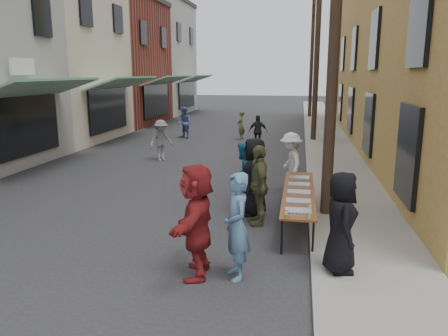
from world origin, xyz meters
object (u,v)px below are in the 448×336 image
(utility_pole_far, at_px, (312,58))
(server, at_px, (341,222))
(serving_table, at_px, (299,193))
(catering_tray_sausage, at_px, (298,212))
(utility_pole_near, at_px, (335,21))
(guest_front_c, at_px, (243,175))
(utility_pole_mid, at_px, (317,49))
(guest_front_a, at_px, (254,177))

(utility_pole_far, distance_m, server, 27.41)
(serving_table, xyz_separation_m, catering_tray_sausage, (-0.00, -1.65, 0.08))
(server, bearing_deg, serving_table, 8.39)
(utility_pole_near, height_order, utility_pole_far, same)
(guest_front_c, bearing_deg, utility_pole_near, 97.75)
(utility_pole_far, bearing_deg, utility_pole_near, -90.00)
(utility_pole_mid, distance_m, catering_tray_sausage, 14.69)
(guest_front_c, bearing_deg, catering_tray_sausage, 47.36)
(utility_pole_mid, relative_size, guest_front_a, 4.77)
(catering_tray_sausage, distance_m, guest_front_a, 2.32)
(serving_table, bearing_deg, server, -75.01)
(utility_pole_mid, bearing_deg, utility_pole_near, -90.00)
(guest_front_c, height_order, server, server)
(utility_pole_near, relative_size, guest_front_a, 4.77)
(utility_pole_mid, bearing_deg, server, -89.81)
(serving_table, bearing_deg, guest_front_a, 159.14)
(utility_pole_near, height_order, guest_front_c, utility_pole_near)
(serving_table, height_order, guest_front_c, guest_front_c)
(utility_pole_near, xyz_separation_m, serving_table, (-0.65, -0.55, -3.79))
(utility_pole_near, distance_m, catering_tray_sausage, 4.36)
(utility_pole_near, relative_size, guest_front_c, 5.29)
(utility_pole_near, bearing_deg, catering_tray_sausage, -106.49)
(utility_pole_near, xyz_separation_m, server, (0.05, -3.18, -3.54))
(serving_table, distance_m, guest_front_c, 1.71)
(utility_pole_mid, bearing_deg, guest_front_a, -98.04)
(guest_front_a, relative_size, server, 1.10)
(guest_front_c, bearing_deg, utility_pole_mid, -170.93)
(guest_front_c, xyz_separation_m, server, (2.11, -3.59, 0.11))
(utility_pole_near, distance_m, utility_pole_far, 24.00)
(utility_pole_far, distance_m, catering_tray_sausage, 26.47)
(utility_pole_far, distance_m, guest_front_c, 23.95)
(utility_pole_far, xyz_separation_m, server, (0.05, -27.18, -3.54))
(utility_pole_far, relative_size, guest_front_c, 5.29)
(catering_tray_sausage, xyz_separation_m, guest_front_a, (-1.06, 2.06, 0.15))
(catering_tray_sausage, xyz_separation_m, server, (0.70, -0.97, 0.17))
(utility_pole_mid, relative_size, catering_tray_sausage, 18.00)
(utility_pole_far, relative_size, guest_front_a, 4.77)
(utility_pole_far, height_order, server, utility_pole_far)
(guest_front_a, bearing_deg, catering_tray_sausage, 25.41)
(utility_pole_mid, xyz_separation_m, guest_front_c, (-2.06, -11.59, -3.65))
(guest_front_a, bearing_deg, guest_front_c, -150.62)
(utility_pole_far, bearing_deg, server, -89.89)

